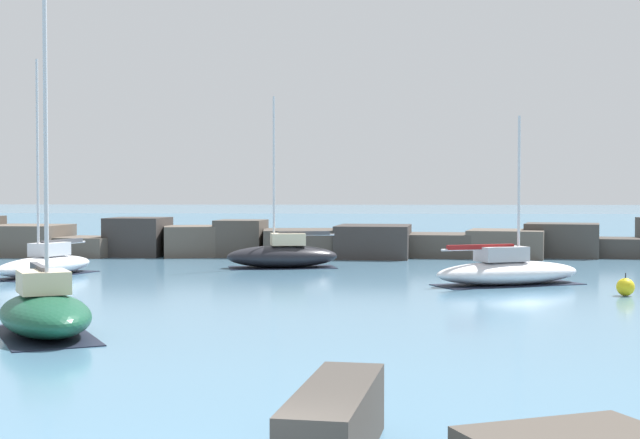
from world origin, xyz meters
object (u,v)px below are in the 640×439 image
object	(u,v)px
sailboat_moored_0	(507,271)
sailboat_moored_5	(283,255)
mooring_buoy_orange_near	(625,287)
sailboat_moored_2	(46,263)
sailboat_moored_3	(45,311)

from	to	relation	value
sailboat_moored_0	sailboat_moored_5	distance (m)	13.57
sailboat_moored_5	mooring_buoy_orange_near	xyz separation A→B (m)	(14.68, -12.33, -0.35)
sailboat_moored_2	mooring_buoy_orange_near	xyz separation A→B (m)	(25.70, -6.96, -0.26)
sailboat_moored_3	mooring_buoy_orange_near	size ratio (longest dim) A/B	12.40
sailboat_moored_2	mooring_buoy_orange_near	size ratio (longest dim) A/B	11.56
sailboat_moored_3	sailboat_moored_5	distance (m)	23.51
sailboat_moored_3	sailboat_moored_5	world-z (taller)	sailboat_moored_3
sailboat_moored_2	sailboat_moored_3	size ratio (longest dim) A/B	0.93
sailboat_moored_2	sailboat_moored_3	world-z (taller)	sailboat_moored_3
sailboat_moored_3	mooring_buoy_orange_near	bearing A→B (deg)	29.46
sailboat_moored_2	sailboat_moored_5	world-z (taller)	sailboat_moored_2
sailboat_moored_2	sailboat_moored_5	xyz separation A→B (m)	(11.01, 5.36, 0.09)
sailboat_moored_2	sailboat_moored_5	bearing A→B (deg)	25.96
sailboat_moored_5	sailboat_moored_2	bearing A→B (deg)	-154.04
sailboat_moored_0	sailboat_moored_5	world-z (taller)	sailboat_moored_5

